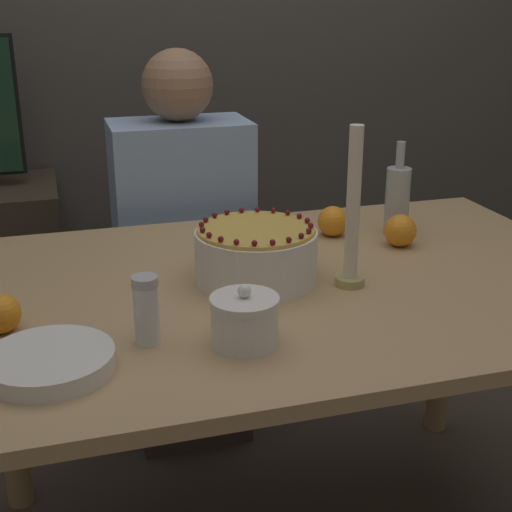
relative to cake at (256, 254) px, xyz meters
The scene contains 12 objects.
wall_behind 1.46m from the cake, 86.70° to the left, with size 8.00×0.05×2.60m.
dining_table 0.19m from the cake, 12.92° to the right, with size 1.42×0.95×0.76m.
cake is the anchor object (origin of this frame).
sugar_bowl 0.30m from the cake, 110.29° to the right, with size 0.12×0.12×0.11m.
sugar_shaker 0.35m from the cake, 139.60° to the right, with size 0.05×0.05×0.13m.
plate_stack 0.52m from the cake, 147.19° to the right, with size 0.21×0.21×0.03m.
candle 0.22m from the cake, 23.95° to the right, with size 0.06×0.06×0.34m.
bottle 0.48m from the cake, 24.87° to the left, with size 0.06×0.06×0.24m.
orange_fruit_0 0.36m from the cake, 40.49° to the left, with size 0.08×0.08×0.08m.
orange_fruit_1 0.53m from the cake, 168.10° to the right, with size 0.07×0.07×0.07m.
orange_fruit_2 0.41m from the cake, 15.78° to the left, with size 0.08×0.08×0.08m.
person_man_blue_shirt 0.72m from the cake, 93.17° to the left, with size 0.40×0.34×1.20m.
Camera 1 is at (-0.48, -1.34, 1.34)m, focal length 50.00 mm.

